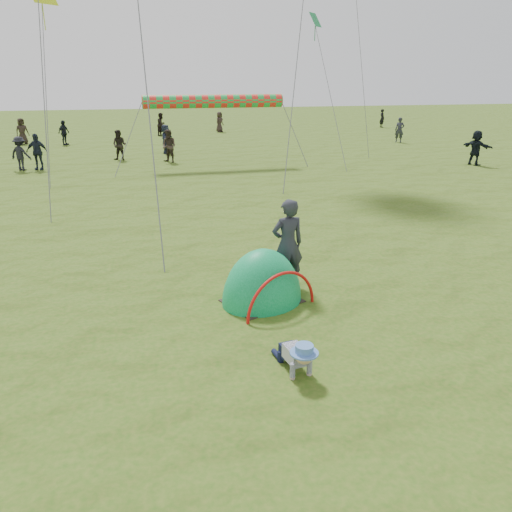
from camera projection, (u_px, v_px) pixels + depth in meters
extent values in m
plane|color=#295312|center=(357.00, 361.00, 7.86)|extent=(140.00, 140.00, 0.00)
ellipsoid|color=#018335|center=(262.00, 301.00, 9.95)|extent=(2.08, 1.92, 2.17)
imported|color=#252830|center=(288.00, 244.00, 10.31)|extent=(0.75, 0.54, 1.91)
imported|color=black|center=(382.00, 118.00, 44.58)|extent=(0.38, 0.58, 1.58)
imported|color=black|center=(161.00, 124.00, 38.09)|extent=(1.00, 1.04, 1.70)
imported|color=#1C2330|center=(37.00, 152.00, 23.90)|extent=(1.07, 0.63, 1.72)
imported|color=black|center=(21.00, 154.00, 23.75)|extent=(1.19, 1.02, 1.60)
imported|color=#2E221F|center=(220.00, 122.00, 40.76)|extent=(0.92, 0.91, 1.61)
imported|color=#242C40|center=(166.00, 139.00, 29.14)|extent=(0.89, 1.61, 1.66)
imported|color=#272931|center=(400.00, 130.00, 34.14)|extent=(0.73, 0.68, 1.67)
imported|color=#382E27|center=(169.00, 146.00, 26.01)|extent=(1.03, 1.03, 1.68)
imported|color=black|center=(64.00, 133.00, 32.76)|extent=(0.86, 0.99, 1.60)
imported|color=black|center=(22.00, 131.00, 33.25)|extent=(0.98, 0.87, 1.69)
imported|color=black|center=(476.00, 148.00, 25.23)|extent=(1.04, 1.68, 1.73)
imported|color=black|center=(120.00, 145.00, 26.73)|extent=(0.95, 0.87, 1.59)
cylinder|color=red|center=(214.00, 101.00, 24.29)|extent=(6.86, 0.64, 0.64)
plane|color=#1C8748|center=(315.00, 20.00, 25.85)|extent=(0.86, 0.86, 0.70)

